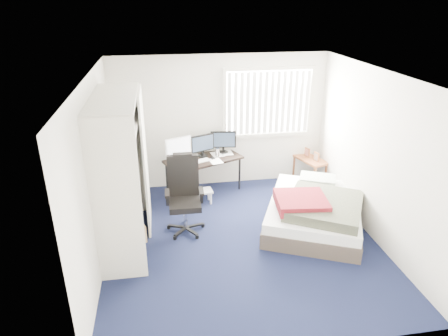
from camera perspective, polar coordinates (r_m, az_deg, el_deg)
name	(u,v)px	position (r m, az deg, el deg)	size (l,w,h in m)	color
ground	(242,241)	(6.19, 2.54, -10.31)	(4.20, 4.20, 0.00)	black
room_shell	(244,148)	(5.50, 2.82, 2.89)	(4.20, 4.20, 4.20)	silver
window_assembly	(268,103)	(7.58, 6.35, 9.26)	(1.72, 0.09, 1.32)	white
closet	(122,159)	(5.72, -14.40, 1.30)	(0.64, 1.84, 2.22)	beige
desk	(203,156)	(7.34, -3.05, 1.71)	(1.53, 1.14, 1.14)	black
office_chair	(185,202)	(6.28, -5.65, -4.85)	(0.59, 0.59, 1.23)	black
footstool	(204,193)	(7.15, -2.94, -3.60)	(0.33, 0.28, 0.25)	white
nightstand	(310,161)	(8.03, 12.21, 0.93)	(0.58, 0.81, 0.68)	brown
bed	(315,210)	(6.59, 12.83, -5.92)	(2.08, 2.32, 0.63)	#40352E
pine_box	(131,234)	(6.24, -13.11, -9.15)	(0.38, 0.28, 0.28)	tan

